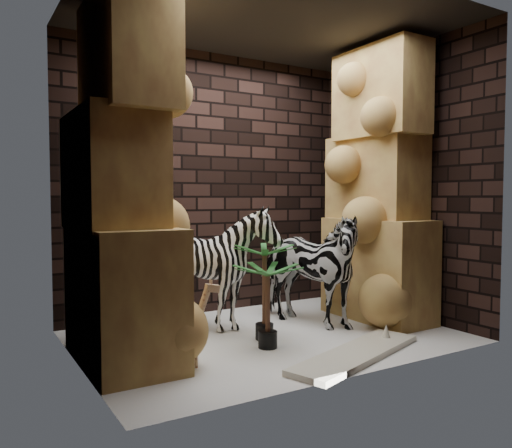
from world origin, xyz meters
TOP-DOWN VIEW (x-y plane):
  - floor at (0.00, 0.00)m, footprint 3.50×3.50m
  - ceiling at (0.00, 0.00)m, footprint 3.50×3.50m
  - wall_back at (0.00, 1.25)m, footprint 3.50×0.00m
  - wall_front at (0.00, -1.25)m, footprint 3.50×0.00m
  - wall_left at (-1.75, 0.00)m, footprint 0.00×3.00m
  - wall_right at (1.75, 0.00)m, footprint 0.00×3.00m
  - rock_pillar_left at (-1.40, 0.00)m, footprint 0.68×1.30m
  - rock_pillar_right at (1.42, 0.00)m, footprint 0.58×1.25m
  - zebra_right at (0.55, 0.15)m, footprint 0.96×1.31m
  - zebra_left at (-0.33, 0.48)m, footprint 1.19×1.40m
  - giraffe_toy at (-1.05, -0.43)m, footprint 0.37×0.15m
  - palm_front at (-0.09, -0.07)m, footprint 0.36×0.36m
  - palm_back at (-0.20, -0.31)m, footprint 0.36×0.36m
  - surfboard at (0.30, -0.91)m, footprint 1.60×0.86m

SIDE VIEW (x-z plane):
  - floor at x=0.00m, z-range 0.00..0.00m
  - surfboard at x=0.30m, z-range 0.00..0.05m
  - giraffe_toy at x=-1.05m, z-range 0.00..0.70m
  - palm_back at x=-0.20m, z-range 0.00..0.76m
  - palm_front at x=-0.09m, z-range 0.00..0.91m
  - zebra_left at x=-0.33m, z-range 0.00..1.14m
  - zebra_right at x=0.55m, z-range 0.00..1.39m
  - wall_back at x=0.00m, z-range -0.25..3.25m
  - wall_front at x=0.00m, z-range -0.25..3.25m
  - wall_left at x=-1.75m, z-range 0.00..3.00m
  - wall_right at x=1.75m, z-range 0.00..3.00m
  - rock_pillar_left at x=-1.40m, z-range 0.00..3.00m
  - rock_pillar_right at x=1.42m, z-range 0.00..3.00m
  - ceiling at x=0.00m, z-range 3.00..3.00m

